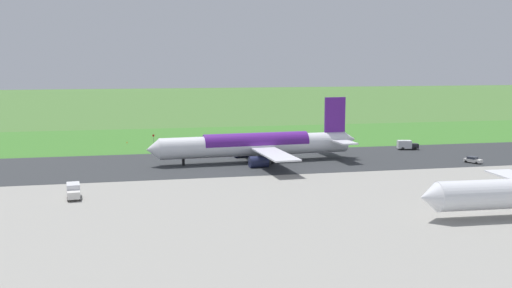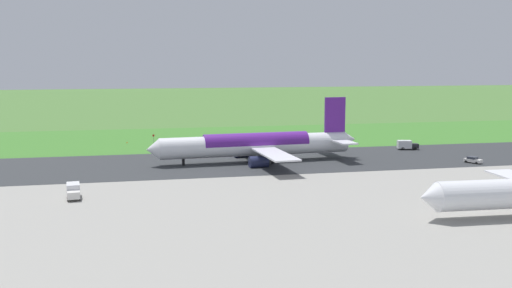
# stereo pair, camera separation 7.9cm
# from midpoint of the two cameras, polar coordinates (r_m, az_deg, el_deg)

# --- Properties ---
(ground_plane) EXTENTS (800.00, 800.00, 0.00)m
(ground_plane) POSITION_cam_midpoint_polar(r_m,az_deg,el_deg) (141.83, -5.35, -1.96)
(ground_plane) COLOR #477233
(runway_asphalt) EXTENTS (600.00, 35.70, 0.06)m
(runway_asphalt) POSITION_cam_midpoint_polar(r_m,az_deg,el_deg) (141.83, -5.35, -1.95)
(runway_asphalt) COLOR #2D3033
(runway_asphalt) RESTS_ON ground
(apron_concrete) EXTENTS (440.00, 110.00, 0.05)m
(apron_concrete) POSITION_cam_midpoint_polar(r_m,az_deg,el_deg) (81.03, -0.10, -9.72)
(apron_concrete) COLOR gray
(apron_concrete) RESTS_ON ground
(grass_verge_foreground) EXTENTS (600.00, 80.00, 0.04)m
(grass_verge_foreground) POSITION_cam_midpoint_polar(r_m,az_deg,el_deg) (178.52, -6.74, 0.13)
(grass_verge_foreground) COLOR #3C782B
(grass_verge_foreground) RESTS_ON ground
(airliner_main) EXTENTS (54.14, 44.31, 15.88)m
(airliner_main) POSITION_cam_midpoint_polar(r_m,az_deg,el_deg) (143.37, 0.13, -0.05)
(airliner_main) COLOR white
(airliner_main) RESTS_ON ground
(service_truck_baggage) EXTENTS (2.91, 6.02, 2.65)m
(service_truck_baggage) POSITION_cam_midpoint_polar(r_m,az_deg,el_deg) (110.94, -17.65, -4.44)
(service_truck_baggage) COLOR silver
(service_truck_baggage) RESTS_ON ground
(service_car_followme) EXTENTS (3.60, 4.55, 1.62)m
(service_car_followme) POSITION_cam_midpoint_polar(r_m,az_deg,el_deg) (151.56, 20.66, -1.48)
(service_car_followme) COLOR silver
(service_car_followme) RESTS_ON ground
(service_truck_fuel) EXTENTS (6.15, 3.43, 2.65)m
(service_truck_fuel) POSITION_cam_midpoint_polar(r_m,az_deg,el_deg) (168.86, 14.68, -0.08)
(service_truck_fuel) COLOR black
(service_truck_fuel) RESTS_ON ground
(no_stopping_sign) EXTENTS (0.60, 0.10, 2.67)m
(no_stopping_sign) POSITION_cam_midpoint_polar(r_m,az_deg,el_deg) (179.15, -10.13, 0.59)
(no_stopping_sign) COLOR slate
(no_stopping_sign) RESTS_ON ground
(traffic_cone_orange) EXTENTS (0.40, 0.40, 0.55)m
(traffic_cone_orange) POSITION_cam_midpoint_polar(r_m,az_deg,el_deg) (180.83, -12.66, 0.17)
(traffic_cone_orange) COLOR orange
(traffic_cone_orange) RESTS_ON ground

